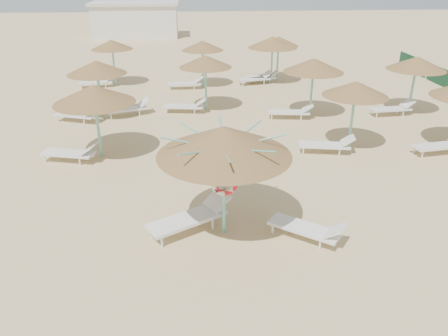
{
  "coord_description": "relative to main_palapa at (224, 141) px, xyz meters",
  "views": [
    {
      "loc": [
        -0.8,
        -10.28,
        6.57
      ],
      "look_at": [
        0.06,
        0.93,
        1.3
      ],
      "focal_mm": 35.0,
      "sensor_mm": 36.0,
      "label": 1
    }
  ],
  "objects": [
    {
      "name": "main_palapa",
      "position": [
        0.0,
        0.0,
        0.0
      ],
      "size": [
        3.38,
        3.38,
        3.03
      ],
      "color": "#6BBBAA",
      "rests_on": "ground"
    },
    {
      "name": "ground",
      "position": [
        0.04,
        0.37,
        -2.63
      ],
      "size": [
        120.0,
        120.0,
        0.0
      ],
      "primitive_type": "plane",
      "color": "tan",
      "rests_on": "ground"
    },
    {
      "name": "lounger_main_a",
      "position": [
        -0.85,
        0.2,
        -2.23
      ],
      "size": [
        2.37,
        1.79,
        0.85
      ],
      "rotation": [
        0.0,
        0.0,
        0.53
      ],
      "color": "silver",
      "rests_on": "ground"
    },
    {
      "name": "service_hut",
      "position": [
        -5.96,
        35.37,
        -0.99
      ],
      "size": [
        8.4,
        4.4,
        3.25
      ],
      "color": "silver",
      "rests_on": "ground"
    },
    {
      "name": "lounger_main_b",
      "position": [
        2.17,
        -0.54,
        -2.29
      ],
      "size": [
        1.97,
        1.68,
        0.73
      ],
      "rotation": [
        0.0,
        0.0,
        -0.64
      ],
      "color": "silver",
      "rests_on": "ground"
    },
    {
      "name": "palapa_field",
      "position": [
        2.39,
        10.52,
        -0.31
      ],
      "size": [
        18.42,
        14.13,
        2.73
      ],
      "color": "#6BBBAA",
      "rests_on": "ground"
    }
  ]
}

